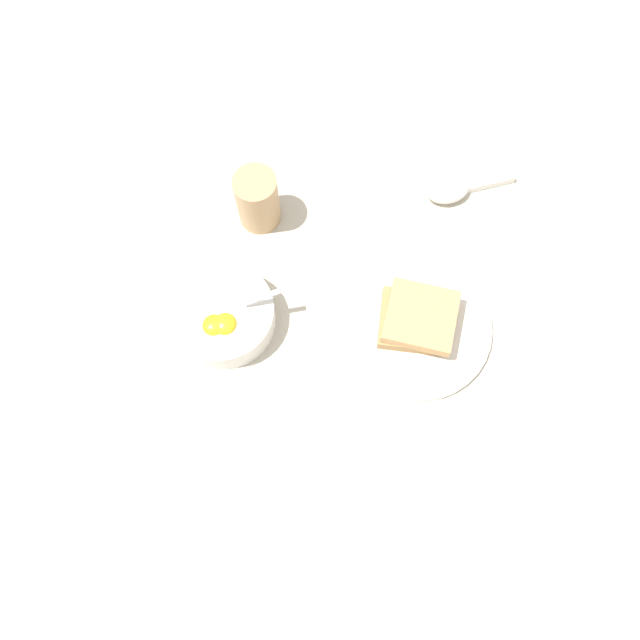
{
  "coord_description": "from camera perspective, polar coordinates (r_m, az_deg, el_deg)",
  "views": [
    {
      "loc": [
        -0.13,
        -0.31,
        0.8
      ],
      "look_at": [
        -0.05,
        -0.05,
        0.02
      ],
      "focal_mm": 35.0,
      "sensor_mm": 36.0,
      "label": 1
    }
  ],
  "objects": [
    {
      "name": "drinking_cup",
      "position": [
        0.88,
        -5.76,
        10.96
      ],
      "size": [
        0.06,
        0.06,
        0.09
      ],
      "color": "tan",
      "rests_on": "ground_plane"
    },
    {
      "name": "toast_sandwich",
      "position": [
        0.83,
        8.88,
        0.11
      ],
      "size": [
        0.12,
        0.12,
        0.04
      ],
      "color": "tan",
      "rests_on": "toast_plate"
    },
    {
      "name": "soup_spoon",
      "position": [
        0.95,
        12.13,
        11.72
      ],
      "size": [
        0.14,
        0.05,
        0.03
      ],
      "color": "white",
      "rests_on": "ground_plane"
    },
    {
      "name": "egg_bowl",
      "position": [
        0.84,
        -8.81,
        0.43
      ],
      "size": [
        0.15,
        0.14,
        0.08
      ],
      "color": "white",
      "rests_on": "ground_plane"
    },
    {
      "name": "toast_plate",
      "position": [
        0.85,
        8.66,
        -0.58
      ],
      "size": [
        0.21,
        0.21,
        0.01
      ],
      "color": "white",
      "rests_on": "ground_plane"
    },
    {
      "name": "ground_plane",
      "position": [
        0.87,
        2.24,
        3.15
      ],
      "size": [
        3.0,
        3.0,
        0.0
      ],
      "primitive_type": "plane",
      "color": "beige"
    }
  ]
}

